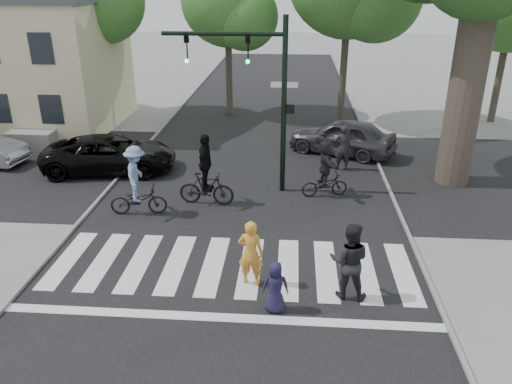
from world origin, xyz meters
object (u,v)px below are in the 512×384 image
Objects in this scene: traffic_signal at (259,81)px; cyclist_left at (137,185)px; pedestrian_woman at (251,253)px; pedestrian_adult at (349,261)px; pedestrian_child at (275,287)px; car_suv at (110,154)px; cyclist_right at (325,171)px; car_grey at (342,136)px; cyclist_mid at (206,176)px.

traffic_signal is 2.62× the size of cyclist_left.
pedestrian_adult reaches higher than pedestrian_woman.
car_suv reaches higher than pedestrian_child.
cyclist_right reaches higher than car_grey.
cyclist_right is 8.46m from car_suv.
cyclist_mid is 4.11m from cyclist_right.
pedestrian_woman reaches higher than car_suv.
pedestrian_woman is (0.22, -5.97, -3.03)m from traffic_signal.
pedestrian_child is 0.52× the size of cyclist_mid.
pedestrian_adult is 7.50m from cyclist_left.
cyclist_right is 4.72m from car_grey.
pedestrian_woman is at bearing -0.13° from pedestrian_adult.
pedestrian_woman is 5.99m from cyclist_right.
cyclist_right is at bearing -109.81° from car_suv.
cyclist_mid is at bearing -166.28° from cyclist_right.
pedestrian_adult is 5.97m from cyclist_right.
cyclist_mid is at bearing 23.96° from cyclist_left.
pedestrian_adult reaches higher than car_suv.
cyclist_left is at bearing -148.76° from traffic_signal.
pedestrian_adult is at bearing 19.46° from car_grey.
pedestrian_child is at bearing 30.74° from pedestrian_adult.
cyclist_mid is (-1.88, 4.63, 0.13)m from pedestrian_woman.
cyclist_mid is 0.48× the size of car_suv.
pedestrian_woman is 1.38× the size of pedestrian_child.
cyclist_left is 0.94× the size of cyclist_mid.
car_suv is at bearing 167.71° from cyclist_right.
car_grey is at bearing -80.55° from car_suv.
cyclist_right is 0.45× the size of car_grey.
cyclist_right is (2.11, 5.61, 0.04)m from pedestrian_woman.
cyclist_left reaches higher than pedestrian_adult.
pedestrian_woman is 0.76× the size of cyclist_left.
traffic_signal is at bearing 38.92° from cyclist_mid.
pedestrian_child is at bearing 11.22° from car_grey.
cyclist_mid reaches higher than cyclist_left.
pedestrian_child is at bearing -82.90° from traffic_signal.
traffic_signal is 1.18× the size of car_suv.
car_grey is (0.96, 4.62, -0.14)m from cyclist_right.
car_grey is (3.07, 10.22, -0.10)m from pedestrian_woman.
cyclist_right is (3.99, 0.97, -0.09)m from cyclist_mid.
pedestrian_adult is at bearing -161.12° from pedestrian_child.
traffic_signal is at bearing -86.33° from pedestrian_child.
traffic_signal reaches higher than car_suv.
cyclist_left is at bearing -24.46° from pedestrian_adult.
car_suv is at bearing -54.60° from pedestrian_child.
cyclist_mid is at bearing -69.39° from pedestrian_child.
cyclist_mid is (2.06, 0.91, 0.01)m from cyclist_left.
traffic_signal is 3.08× the size of pedestrian_adult.
pedestrian_adult is at bearing -87.64° from cyclist_right.
cyclist_left is at bearing -162.66° from cyclist_right.
pedestrian_woman reaches higher than pedestrian_child.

